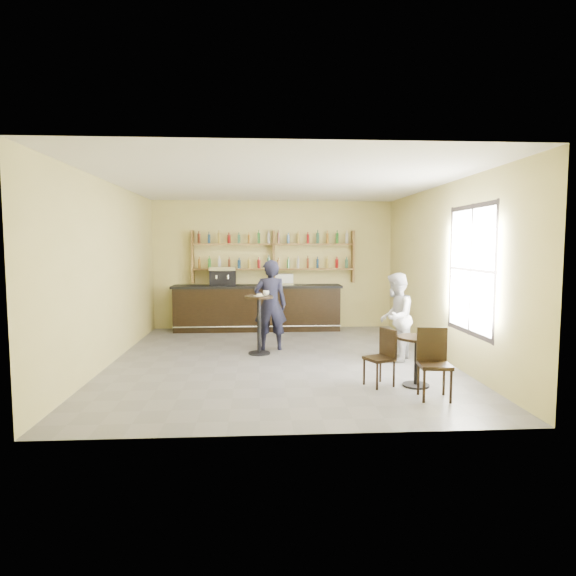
{
  "coord_description": "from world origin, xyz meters",
  "views": [
    {
      "loc": [
        -0.39,
        -8.64,
        2.09
      ],
      "look_at": [
        0.2,
        0.8,
        1.25
      ],
      "focal_mm": 30.0,
      "sensor_mm": 36.0,
      "label": 1
    }
  ],
  "objects": [
    {
      "name": "floor",
      "position": [
        0.0,
        0.0,
        0.0
      ],
      "size": [
        7.0,
        7.0,
        0.0
      ],
      "primitive_type": "plane",
      "color": "slate",
      "rests_on": "ground"
    },
    {
      "name": "cup_pedestal",
      "position": [
        -0.24,
        0.6,
        1.17
      ],
      "size": [
        0.15,
        0.15,
        0.09
      ],
      "primitive_type": "imported",
      "rotation": [
        0.0,
        0.0,
        0.28
      ],
      "color": "white",
      "rests_on": "pedestal_table"
    },
    {
      "name": "wall_front",
      "position": [
        0.0,
        -3.5,
        1.6
      ],
      "size": [
        7.0,
        0.0,
        7.0
      ],
      "primitive_type": "plane",
      "rotation": [
        -1.57,
        0.0,
        0.0
      ],
      "color": "#CDC274",
      "rests_on": "floor"
    },
    {
      "name": "pedestal_table",
      "position": [
        -0.38,
        0.5,
        0.56
      ],
      "size": [
        0.64,
        0.64,
        1.13
      ],
      "primitive_type": null,
      "rotation": [
        0.0,
        0.0,
        -0.19
      ],
      "color": "black",
      "rests_on": "floor"
    },
    {
      "name": "shelf_unit",
      "position": [
        0.0,
        3.37,
        1.81
      ],
      "size": [
        4.0,
        0.26,
        1.4
      ],
      "primitive_type": null,
      "color": "brown",
      "rests_on": "wall_back"
    },
    {
      "name": "wall_left",
      "position": [
        -3.0,
        0.0,
        1.6
      ],
      "size": [
        0.0,
        7.0,
        7.0
      ],
      "primitive_type": "plane",
      "rotation": [
        1.57,
        0.0,
        1.57
      ],
      "color": "#CDC274",
      "rests_on": "floor"
    },
    {
      "name": "patron_second",
      "position": [
        2.08,
        -0.21,
        0.8
      ],
      "size": [
        0.9,
        0.97,
        1.6
      ],
      "primitive_type": "imported",
      "rotation": [
        0.0,
        0.0,
        -2.06
      ],
      "color": "#AEACB2",
      "rests_on": "floor"
    },
    {
      "name": "espresso_machine",
      "position": [
        -1.25,
        3.15,
        1.34
      ],
      "size": [
        0.66,
        0.45,
        0.45
      ],
      "primitive_type": null,
      "rotation": [
        0.0,
        0.0,
        0.06
      ],
      "color": "black",
      "rests_on": "bar_counter"
    },
    {
      "name": "cafe_table",
      "position": [
        1.95,
        -1.77,
        0.37
      ],
      "size": [
        0.76,
        0.76,
        0.75
      ],
      "primitive_type": null,
      "rotation": [
        0.0,
        0.0,
        0.35
      ],
      "color": "black",
      "rests_on": "floor"
    },
    {
      "name": "man_main",
      "position": [
        -0.15,
        0.89,
        0.9
      ],
      "size": [
        0.67,
        0.45,
        1.8
      ],
      "primitive_type": "imported",
      "rotation": [
        0.0,
        0.0,
        3.17
      ],
      "color": "black",
      "rests_on": "floor"
    },
    {
      "name": "pastry_case",
      "position": [
        0.25,
        3.15,
        1.25
      ],
      "size": [
        0.46,
        0.37,
        0.27
      ],
      "primitive_type": null,
      "rotation": [
        0.0,
        0.0,
        0.02
      ],
      "color": "silver",
      "rests_on": "bar_counter"
    },
    {
      "name": "cup_cafe",
      "position": [
        2.0,
        -1.77,
        0.79
      ],
      "size": [
        0.11,
        0.11,
        0.08
      ],
      "primitive_type": "imported",
      "rotation": [
        0.0,
        0.0,
        0.26
      ],
      "color": "white",
      "rests_on": "cafe_table"
    },
    {
      "name": "bar_counter",
      "position": [
        -0.41,
        3.15,
        0.56
      ],
      "size": [
        4.13,
        0.8,
        1.12
      ],
      "primitive_type": null,
      "color": "black",
      "rests_on": "floor"
    },
    {
      "name": "napkin",
      "position": [
        -0.38,
        0.5,
        1.13
      ],
      "size": [
        0.22,
        0.22,
        0.0
      ],
      "primitive_type": "cube",
      "rotation": [
        0.0,
        0.0,
        0.37
      ],
      "color": "white",
      "rests_on": "pedestal_table"
    },
    {
      "name": "wall_right",
      "position": [
        3.0,
        0.0,
        1.6
      ],
      "size": [
        0.0,
        7.0,
        7.0
      ],
      "primitive_type": "plane",
      "rotation": [
        1.57,
        0.0,
        -1.57
      ],
      "color": "#CDC274",
      "rests_on": "floor"
    },
    {
      "name": "window_pane",
      "position": [
        2.99,
        -1.2,
        1.7
      ],
      "size": [
        0.0,
        2.0,
        2.0
      ],
      "primitive_type": "plane",
      "rotation": [
        1.57,
        0.0,
        -1.57
      ],
      "color": "white",
      "rests_on": "wall_right"
    },
    {
      "name": "chair_west",
      "position": [
        1.4,
        -1.72,
        0.42
      ],
      "size": [
        0.49,
        0.49,
        0.85
      ],
      "primitive_type": null,
      "rotation": [
        0.0,
        0.0,
        -1.14
      ],
      "color": "black",
      "rests_on": "floor"
    },
    {
      "name": "window_frame",
      "position": [
        2.99,
        -1.2,
        1.7
      ],
      "size": [
        0.04,
        1.7,
        2.1
      ],
      "primitive_type": null,
      "color": "black",
      "rests_on": "wall_right"
    },
    {
      "name": "wall_back",
      "position": [
        0.0,
        3.5,
        1.6
      ],
      "size": [
        7.0,
        0.0,
        7.0
      ],
      "primitive_type": "plane",
      "rotation": [
        1.57,
        0.0,
        0.0
      ],
      "color": "#CDC274",
      "rests_on": "floor"
    },
    {
      "name": "liquor_bottles",
      "position": [
        0.0,
        3.37,
        1.98
      ],
      "size": [
        3.68,
        0.1,
        1.0
      ],
      "primitive_type": null,
      "color": "#8C5919",
      "rests_on": "shelf_unit"
    },
    {
      "name": "chair_south",
      "position": [
        2.0,
        -2.37,
        0.48
      ],
      "size": [
        0.46,
        0.46,
        0.96
      ],
      "primitive_type": null,
      "rotation": [
        0.0,
        0.0,
        -0.12
      ],
      "color": "black",
      "rests_on": "floor"
    },
    {
      "name": "ceiling",
      "position": [
        0.0,
        0.0,
        3.2
      ],
      "size": [
        7.0,
        7.0,
        0.0
      ],
      "primitive_type": "plane",
      "rotation": [
        3.14,
        0.0,
        0.0
      ],
      "color": "white",
      "rests_on": "wall_back"
    },
    {
      "name": "donut",
      "position": [
        -0.37,
        0.49,
        1.15
      ],
      "size": [
        0.13,
        0.13,
        0.04
      ],
      "primitive_type": "torus",
      "rotation": [
        0.0,
        0.0,
        -0.13
      ],
      "color": "#BF9846",
      "rests_on": "napkin"
    }
  ]
}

